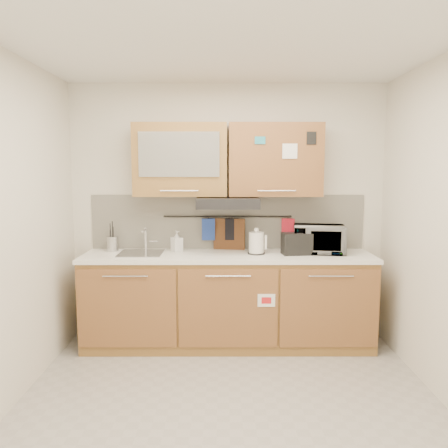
{
  "coord_description": "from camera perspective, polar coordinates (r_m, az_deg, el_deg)",
  "views": [
    {
      "loc": [
        -0.04,
        -2.99,
        1.75
      ],
      "look_at": [
        -0.04,
        1.05,
        1.23
      ],
      "focal_mm": 35.0,
      "sensor_mm": 36.0,
      "label": 1
    }
  ],
  "objects": [
    {
      "name": "upper_cabinets",
      "position": [
        4.32,
        0.43,
        8.35
      ],
      "size": [
        1.82,
        0.37,
        0.7
      ],
      "color": "olive",
      "rests_on": "wall_back"
    },
    {
      "name": "backsplash",
      "position": [
        4.51,
        0.47,
        0.28
      ],
      "size": [
        2.8,
        0.02,
        0.56
      ],
      "primitive_type": "cube",
      "color": "silver",
      "rests_on": "countertop"
    },
    {
      "name": "kettle",
      "position": [
        4.27,
        4.26,
        -2.55
      ],
      "size": [
        0.19,
        0.17,
        0.26
      ],
      "rotation": [
        0.0,
        0.0,
        -0.14
      ],
      "color": "silver",
      "rests_on": "countertop"
    },
    {
      "name": "utensil_rail",
      "position": [
        4.47,
        0.47,
        0.98
      ],
      "size": [
        1.3,
        0.02,
        0.02
      ],
      "primitive_type": "cylinder",
      "rotation": [
        0.0,
        1.57,
        0.0
      ],
      "color": "black",
      "rests_on": "backsplash"
    },
    {
      "name": "microwave",
      "position": [
        4.41,
        12.3,
        -1.94
      ],
      "size": [
        0.53,
        0.39,
        0.27
      ],
      "primitive_type": "imported",
      "rotation": [
        0.0,
        0.0,
        -0.13
      ],
      "color": "#999999",
      "rests_on": "countertop"
    },
    {
      "name": "range_hood",
      "position": [
        4.26,
        0.5,
        2.83
      ],
      "size": [
        0.6,
        0.46,
        0.1
      ],
      "primitive_type": "cube",
      "color": "black",
      "rests_on": "upper_cabinets"
    },
    {
      "name": "base_cabinet",
      "position": [
        4.4,
        0.5,
        -10.53
      ],
      "size": [
        2.8,
        0.64,
        0.88
      ],
      "color": "olive",
      "rests_on": "floor"
    },
    {
      "name": "utensil_crock",
      "position": [
        4.55,
        -14.36,
        -2.47
      ],
      "size": [
        0.15,
        0.15,
        0.3
      ],
      "rotation": [
        0.0,
        0.0,
        -0.32
      ],
      "color": "#B5B6BA",
      "rests_on": "countertop"
    },
    {
      "name": "oven_mitt",
      "position": [
        4.47,
        -2.06,
        -0.7
      ],
      "size": [
        0.13,
        0.04,
        0.22
      ],
      "primitive_type": "cube",
      "rotation": [
        0.0,
        0.0,
        0.07
      ],
      "color": "#203A95",
      "rests_on": "utensil_rail"
    },
    {
      "name": "cutting_board",
      "position": [
        4.48,
        0.67,
        -1.83
      ],
      "size": [
        0.32,
        0.08,
        0.4
      ],
      "primitive_type": "cube",
      "rotation": [
        0.0,
        0.0,
        -0.18
      ],
      "color": "brown",
      "rests_on": "utensil_rail"
    },
    {
      "name": "ceiling",
      "position": [
        3.11,
        0.78,
        23.15
      ],
      "size": [
        3.2,
        3.2,
        0.0
      ],
      "primitive_type": "plane",
      "rotation": [
        3.14,
        0.0,
        0.0
      ],
      "color": "white",
      "rests_on": "wall_back"
    },
    {
      "name": "dark_pouch",
      "position": [
        4.47,
        1.04,
        -0.69
      ],
      "size": [
        0.14,
        0.05,
        0.22
      ],
      "primitive_type": "cube",
      "rotation": [
        0.0,
        0.0,
        -0.07
      ],
      "color": "black",
      "rests_on": "utensil_rail"
    },
    {
      "name": "wall_back",
      "position": [
        4.52,
        0.47,
        1.56
      ],
      "size": [
        3.2,
        0.0,
        3.2
      ],
      "primitive_type": "plane",
      "rotation": [
        1.57,
        0.0,
        0.0
      ],
      "color": "silver",
      "rests_on": "ground"
    },
    {
      "name": "sink",
      "position": [
        4.36,
        -10.76,
        -3.77
      ],
      "size": [
        0.42,
        0.4,
        0.26
      ],
      "color": "silver",
      "rests_on": "countertop"
    },
    {
      "name": "toaster",
      "position": [
        4.29,
        9.47,
        -2.52
      ],
      "size": [
        0.3,
        0.2,
        0.21
      ],
      "rotation": [
        0.0,
        0.0,
        0.12
      ],
      "color": "black",
      "rests_on": "countertop"
    },
    {
      "name": "countertop",
      "position": [
        4.27,
        0.5,
        -4.21
      ],
      "size": [
        2.82,
        0.62,
        0.04
      ],
      "primitive_type": "cube",
      "color": "white",
      "rests_on": "base_cabinet"
    },
    {
      "name": "soap_bottle",
      "position": [
        4.4,
        -6.18,
        -2.24
      ],
      "size": [
        0.13,
        0.13,
        0.21
      ],
      "primitive_type": "imported",
      "rotation": [
        0.0,
        0.0,
        0.63
      ],
      "color": "#999999",
      "rests_on": "countertop"
    },
    {
      "name": "floor",
      "position": [
        3.47,
        0.7,
        -23.02
      ],
      "size": [
        3.2,
        3.2,
        0.0
      ],
      "primitive_type": "plane",
      "color": "#9E9993",
      "rests_on": "ground"
    },
    {
      "name": "pot_holder",
      "position": [
        4.52,
        8.37,
        -0.31
      ],
      "size": [
        0.13,
        0.05,
        0.16
      ],
      "primitive_type": "cube",
      "rotation": [
        0.0,
        0.0,
        -0.26
      ],
      "color": "red",
      "rests_on": "utensil_rail"
    }
  ]
}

